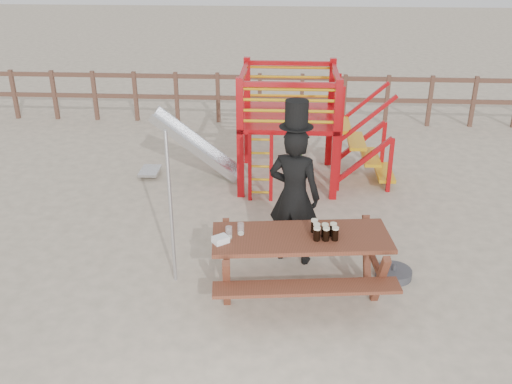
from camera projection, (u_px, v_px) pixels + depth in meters
name	position (u px, v px, depth m)	size (l,w,h in m)	color
ground	(269.00, 288.00, 7.45)	(60.00, 60.00, 0.00)	#C6B39A
back_fence	(281.00, 93.00, 13.48)	(15.09, 0.09, 1.20)	brown
playground_fort	(284.00, 125.00, 10.23)	(4.71, 1.84, 2.10)	#AF0B10
picnic_table	(300.00, 257.00, 7.12)	(2.33, 1.73, 0.85)	brown
man_with_hat	(294.00, 192.00, 7.68)	(0.82, 0.66, 2.31)	black
metal_pole	(171.00, 210.00, 7.18)	(0.05, 0.05, 2.10)	#B2B2B7
parasol_base	(393.00, 273.00, 7.66)	(0.48, 0.48, 0.20)	#3D3D43
paper_bag	(221.00, 240.00, 6.82)	(0.18, 0.14, 0.08)	white
stout_pints	(324.00, 231.00, 6.92)	(0.33, 0.29, 0.17)	black
empty_glasses	(235.00, 231.00, 6.96)	(0.22, 0.18, 0.15)	silver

